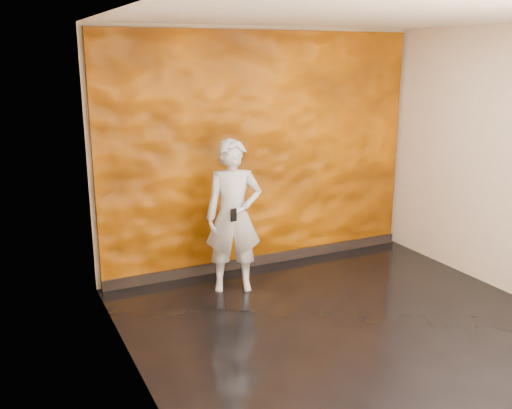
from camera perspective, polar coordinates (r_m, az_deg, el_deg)
The scene contains 5 objects.
room at distance 5.05m, azimuth 10.53°, elevation 2.06°, with size 4.02×4.02×2.81m.
feature_wall at distance 6.71m, azimuth 0.65°, elevation 5.25°, with size 3.90×0.06×2.75m, color #C76300.
baseboard at distance 7.01m, azimuth 0.76°, elevation -5.50°, with size 3.90×0.04×0.12m, color black.
man at distance 6.06m, azimuth -2.26°, elevation -1.19°, with size 0.60×0.39×1.65m, color #969AA5.
phone at distance 5.84m, azimuth -2.26°, elevation -1.06°, with size 0.07×0.01×0.14m, color black.
Camera 1 is at (-2.92, -3.97, 2.49)m, focal length 40.00 mm.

